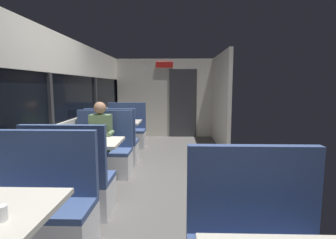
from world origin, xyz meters
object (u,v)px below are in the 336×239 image
Objects in this scene: bench_near_window_facing_entry at (42,215)px; coffee_cup_primary at (1,213)px; dining_table_far_window at (120,126)px; bench_mid_window_facing_end at (71,188)px; bench_far_window_facing_entry at (126,134)px; bench_mid_window_facing_entry at (103,156)px; dining_table_mid_window at (89,148)px; seated_passenger at (102,145)px; bench_far_window_facing_end at (113,147)px.

coffee_cup_primary is at bearing -75.55° from bench_near_window_facing_entry.
dining_table_far_window is 4.30m from coffee_cup_primary.
bench_near_window_facing_entry is 1.00× the size of bench_mid_window_facing_end.
dining_table_far_window is at bearing 90.00° from bench_mid_window_facing_end.
bench_far_window_facing_entry is (0.00, 4.14, 0.00)m from bench_near_window_facing_entry.
bench_mid_window_facing_entry is 2.97m from coffee_cup_primary.
dining_table_mid_window is 0.82× the size of bench_mid_window_facing_entry.
seated_passenger is at bearing 90.00° from bench_mid_window_facing_end.
bench_mid_window_facing_end reaches higher than dining_table_far_window.
dining_table_far_window is at bearing 90.00° from seated_passenger.
seated_passenger is (0.00, 1.33, 0.21)m from bench_mid_window_facing_end.
bench_near_window_facing_entry is at bearing -90.00° from dining_table_mid_window.
bench_far_window_facing_entry is (0.00, 3.47, 0.00)m from bench_mid_window_facing_end.
bench_near_window_facing_entry is 2.07m from bench_mid_window_facing_entry.
bench_mid_window_facing_entry is at bearing 90.00° from bench_near_window_facing_entry.
coffee_cup_primary is (0.22, -2.85, 0.25)m from seated_passenger.
bench_mid_window_facing_end is (0.00, 0.67, 0.00)m from bench_near_window_facing_entry.
dining_table_mid_window is (0.00, 1.37, 0.31)m from bench_near_window_facing_entry.
dining_table_mid_window and dining_table_far_window have the same top height.
bench_mid_window_facing_end is at bearing -90.00° from bench_far_window_facing_entry.
bench_mid_window_facing_end and bench_far_window_facing_end have the same top height.
seated_passenger is at bearing -90.00° from bench_far_window_facing_end.
seated_passenger reaches higher than bench_far_window_facing_end.
seated_passenger is at bearing 90.00° from bench_near_window_facing_entry.
bench_mid_window_facing_entry is (0.00, 1.40, 0.00)m from bench_mid_window_facing_end.
bench_mid_window_facing_entry reaches higher than dining_table_far_window.
seated_passenger reaches higher than bench_far_window_facing_entry.
bench_far_window_facing_end is 0.77m from seated_passenger.
bench_far_window_facing_end is at bearing 90.00° from bench_near_window_facing_entry.
bench_mid_window_facing_entry and bench_far_window_facing_entry have the same top height.
dining_table_mid_window is at bearing 90.00° from bench_near_window_facing_entry.
bench_far_window_facing_entry reaches higher than dining_table_mid_window.
bench_mid_window_facing_end reaches higher than coffee_cup_primary.
bench_mid_window_facing_end is at bearing -90.00° from dining_table_mid_window.
bench_far_window_facing_entry is (0.00, 2.07, 0.00)m from bench_mid_window_facing_entry.
dining_table_mid_window is 0.77m from bench_mid_window_facing_entry.
bench_mid_window_facing_end is 1.00× the size of bench_mid_window_facing_entry.
coffee_cup_primary is at bearing -86.50° from bench_far_window_facing_end.
seated_passenger is (0.00, 0.63, -0.10)m from dining_table_mid_window.
bench_far_window_facing_entry is 12.22× the size of coffee_cup_primary.
bench_near_window_facing_entry and bench_far_window_facing_end have the same top height.
bench_mid_window_facing_end and bench_far_window_facing_entry have the same top height.
bench_far_window_facing_end is at bearing 90.00° from bench_mid_window_facing_end.
bench_mid_window_facing_entry reaches higher than dining_table_mid_window.
dining_table_mid_window is at bearing -90.00° from bench_far_window_facing_end.
bench_mid_window_facing_end is 12.22× the size of coffee_cup_primary.
bench_far_window_facing_entry is 5.02m from coffee_cup_primary.
seated_passenger is (0.00, -2.14, 0.21)m from bench_far_window_facing_entry.
dining_table_mid_window is 0.71× the size of seated_passenger.
dining_table_far_window is 0.77m from bench_far_window_facing_entry.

